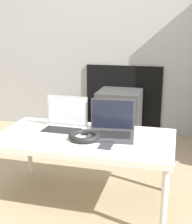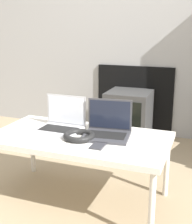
# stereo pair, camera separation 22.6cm
# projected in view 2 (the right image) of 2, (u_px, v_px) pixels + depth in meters

# --- Properties ---
(wall_back) EXTENTS (7.00, 0.08, 2.60)m
(wall_back) POSITION_uv_depth(u_px,v_px,m) (139.00, 12.00, 3.18)
(wall_back) COLOR #999999
(wall_back) RESTS_ON ground_plane
(table) EXTENTS (1.15, 0.61, 0.46)m
(table) POSITION_uv_depth(u_px,v_px,m) (80.00, 141.00, 2.03)
(table) COLOR silver
(table) RESTS_ON ground_plane
(laptop_left) EXTENTS (0.30, 0.25, 0.22)m
(laptop_left) POSITION_uv_depth(u_px,v_px,m) (61.00, 123.00, 2.13)
(laptop_left) COLOR #B2B2B7
(laptop_left) RESTS_ON table
(laptop_right) EXTENTS (0.32, 0.28, 0.22)m
(laptop_right) POSITION_uv_depth(u_px,v_px,m) (107.00, 128.00, 2.02)
(laptop_right) COLOR #38383D
(laptop_right) RESTS_ON table
(headphones) EXTENTS (0.20, 0.20, 0.04)m
(headphones) POSITION_uv_depth(u_px,v_px,m) (79.00, 136.00, 1.96)
(headphones) COLOR black
(headphones) RESTS_ON table
(phone) EXTENTS (0.07, 0.14, 0.01)m
(phone) POSITION_uv_depth(u_px,v_px,m) (99.00, 145.00, 1.85)
(phone) COLOR #333338
(phone) RESTS_ON table
(tv) EXTENTS (0.43, 0.44, 0.51)m
(tv) POSITION_uv_depth(u_px,v_px,m) (129.00, 116.00, 3.21)
(tv) COLOR #383838
(tv) RESTS_ON ground_plane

